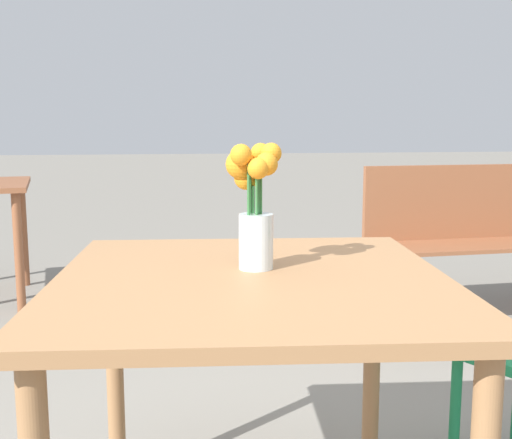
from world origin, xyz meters
name	(u,v)px	position (x,y,z in m)	size (l,w,h in m)	color
table_front	(252,318)	(0.00, 0.00, 0.64)	(0.95, 0.99, 0.74)	#9E7047
flower_vase	(254,207)	(0.01, 0.07, 0.89)	(0.13, 0.12, 0.30)	silver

